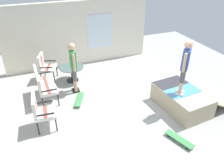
% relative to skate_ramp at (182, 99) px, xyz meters
% --- Properties ---
extents(ground_plane, '(12.00, 12.00, 0.10)m').
position_rel_skate_ramp_xyz_m(ground_plane, '(0.51, 1.60, -0.36)').
color(ground_plane, '#A8A8A3').
extents(house_facade, '(0.23, 6.00, 2.62)m').
position_rel_skate_ramp_xyz_m(house_facade, '(4.31, 2.08, 1.00)').
color(house_facade, silver).
rests_on(house_facade, ground_plane).
extents(skate_ramp, '(1.85, 2.03, 0.62)m').
position_rel_skate_ramp_xyz_m(skate_ramp, '(0.00, 0.00, 0.00)').
color(skate_ramp, tan).
rests_on(skate_ramp, ground_plane).
extents(patio_bench, '(1.26, 0.58, 1.02)m').
position_rel_skate_ramp_xyz_m(patio_bench, '(2.08, 3.89, 0.30)').
color(patio_bench, black).
rests_on(patio_bench, ground_plane).
extents(patio_chair_near_house, '(0.77, 0.73, 1.02)m').
position_rel_skate_ramp_xyz_m(patio_chair_near_house, '(3.37, 3.66, 0.30)').
color(patio_chair_near_house, black).
rests_on(patio_chair_near_house, ground_plane).
extents(patio_chair_by_wall, '(0.66, 0.60, 1.02)m').
position_rel_skate_ramp_xyz_m(patio_chair_by_wall, '(0.64, 4.12, 0.30)').
color(patio_chair_by_wall, black).
rests_on(patio_chair_by_wall, ground_plane).
extents(patio_table, '(0.90, 0.90, 0.57)m').
position_rel_skate_ramp_xyz_m(patio_table, '(2.92, 2.77, 0.09)').
color(patio_table, black).
rests_on(patio_table, ground_plane).
extents(person_watching, '(0.48, 0.25, 1.77)m').
position_rel_skate_ramp_xyz_m(person_watching, '(2.15, 2.83, 0.73)').
color(person_watching, black).
rests_on(person_watching, ground_plane).
extents(person_skater, '(0.37, 0.37, 1.63)m').
position_rel_skate_ramp_xyz_m(person_skater, '(-0.08, 0.21, 1.26)').
color(person_skater, silver).
rests_on(person_skater, skate_ramp).
extents(skateboard_by_bench, '(0.81, 0.51, 0.10)m').
position_rel_skate_ramp_xyz_m(skateboard_by_bench, '(1.48, 2.88, -0.23)').
color(skateboard_by_bench, '#3F8C4C').
rests_on(skateboard_by_bench, ground_plane).
extents(skateboard_spare, '(0.82, 0.45, 0.10)m').
position_rel_skate_ramp_xyz_m(skateboard_spare, '(-1.21, 0.94, -0.23)').
color(skateboard_spare, '#3F8C4C').
rests_on(skateboard_spare, ground_plane).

